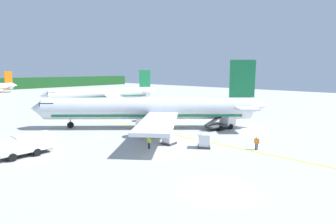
{
  "coord_description": "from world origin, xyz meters",
  "views": [
    {
      "loc": [
        -18.91,
        -11.03,
        10.1
      ],
      "look_at": [
        15.7,
        19.56,
        2.83
      ],
      "focal_mm": 28.39,
      "sensor_mm": 36.0,
      "label": 1
    }
  ],
  "objects": [
    {
      "name": "ground",
      "position": [
        0.0,
        48.0,
        -0.1
      ],
      "size": [
        240.0,
        320.0,
        0.2
      ],
      "primitive_type": "cube",
      "color": "#A8A8A3"
    },
    {
      "name": "airliner_foreground",
      "position": [
        13.71,
        21.79,
        3.39
      ],
      "size": [
        31.15,
        33.14,
        11.9
      ],
      "color": "silver",
      "rests_on": "ground"
    },
    {
      "name": "airliner_mid_apron",
      "position": [
        29.48,
        58.24,
        2.9
      ],
      "size": [
        34.08,
        28.65,
        10.19
      ],
      "color": "white",
      "rests_on": "ground"
    },
    {
      "name": "service_truck_fuel",
      "position": [
        21.81,
        11.83,
        1.2
      ],
      "size": [
        6.03,
        3.6,
        2.49
      ],
      "color": "white",
      "rests_on": "ground"
    },
    {
      "name": "service_truck_catering",
      "position": [
        -7.27,
        21.9,
        1.44
      ],
      "size": [
        5.98,
        2.61,
        2.49
      ],
      "color": "silver",
      "rests_on": "ground"
    },
    {
      "name": "cargo_container_near",
      "position": [
        9.61,
        7.86,
        0.93
      ],
      "size": [
        2.23,
        2.23,
        1.96
      ],
      "color": "#333338",
      "rests_on": "ground"
    },
    {
      "name": "cargo_container_mid",
      "position": [
        7.84,
        12.47,
        0.92
      ],
      "size": [
        1.67,
        1.67,
        1.94
      ],
      "color": "#333338",
      "rests_on": "ground"
    },
    {
      "name": "crew_marshaller",
      "position": [
        4.46,
        12.93,
        0.98
      ],
      "size": [
        0.27,
        0.63,
        1.66
      ],
      "color": "#191E33",
      "rests_on": "ground"
    },
    {
      "name": "crew_loader_left",
      "position": [
        13.29,
        2.26,
        0.99
      ],
      "size": [
        0.32,
        0.62,
        1.68
      ],
      "color": "#191E33",
      "rests_on": "ground"
    },
    {
      "name": "apron_guide_line",
      "position": [
        12.33,
        17.21,
        0.01
      ],
      "size": [
        0.3,
        60.0,
        0.01
      ],
      "primitive_type": "cube",
      "color": "yellow",
      "rests_on": "ground"
    }
  ]
}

